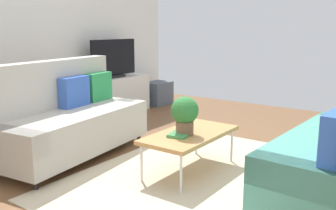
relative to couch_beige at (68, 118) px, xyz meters
name	(u,v)px	position (x,y,z in m)	size (l,w,h in m)	color
ground_plane	(181,174)	(0.29, -1.38, -0.45)	(7.68, 7.68, 0.00)	brown
wall_far	(14,29)	(0.29, 1.42, 1.00)	(6.40, 0.12, 2.90)	white
area_rug	(204,177)	(0.34, -1.62, -0.44)	(2.90, 2.20, 0.01)	beige
couch_beige	(68,118)	(0.00, 0.00, 0.00)	(1.99, 1.08, 1.10)	#B2ADA3
coffee_table	(190,135)	(0.39, -1.42, -0.05)	(1.10, 0.56, 0.42)	#B7844C
tv_console	(114,96)	(1.86, 1.08, -0.13)	(1.40, 0.44, 0.64)	silver
tv	(114,59)	(1.86, 1.06, 0.51)	(1.00, 0.20, 0.64)	black
storage_trunk	(158,93)	(2.96, 0.98, -0.23)	(0.52, 0.40, 0.44)	#4C5666
potted_plant	(185,113)	(0.31, -1.41, 0.19)	(0.28, 0.28, 0.39)	brown
table_book_0	(180,134)	(0.24, -1.40, -0.01)	(0.24, 0.18, 0.03)	#3F8C4C
vase_0	(85,76)	(1.28, 1.13, 0.27)	(0.13, 0.13, 0.16)	#33B29E
bottle_0	(98,75)	(1.47, 1.04, 0.28)	(0.06, 0.06, 0.16)	red
bottle_1	(103,73)	(1.58, 1.04, 0.29)	(0.06, 0.06, 0.20)	purple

